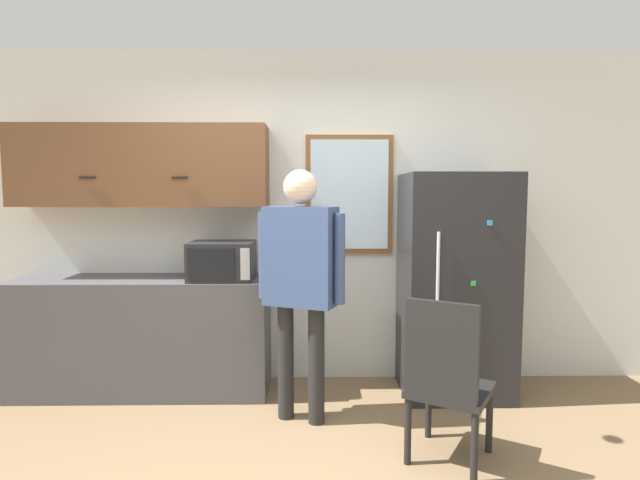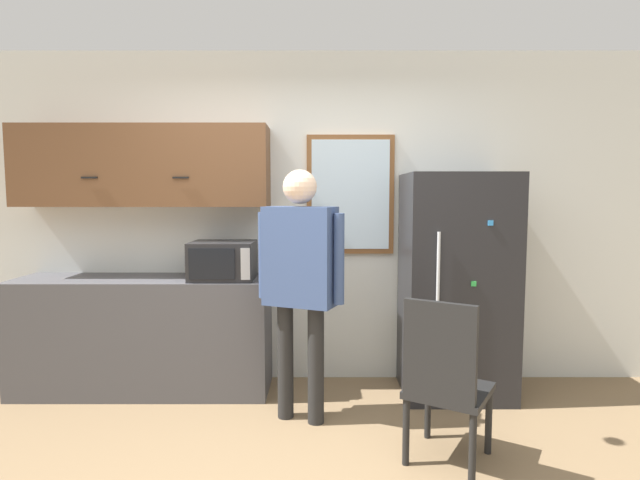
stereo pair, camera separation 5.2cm
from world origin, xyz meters
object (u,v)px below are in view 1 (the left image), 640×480
object	(u,v)px
microwave	(222,261)
chair	(446,377)
person	(301,269)
refrigerator	(455,285)

from	to	relation	value
microwave	chair	bearing A→B (deg)	-36.41
microwave	chair	distance (m)	1.87
chair	person	bearing A→B (deg)	-4.07
chair	microwave	bearing A→B (deg)	-5.25
person	refrigerator	bearing A→B (deg)	44.11
microwave	person	xyz separation A→B (m)	(0.61, -0.48, 0.01)
person	refrigerator	xyz separation A→B (m)	(1.18, 0.48, -0.20)
person	refrigerator	world-z (taller)	person
microwave	refrigerator	distance (m)	1.80
refrigerator	microwave	bearing A→B (deg)	-179.95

